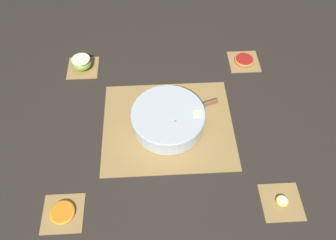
{
  "coord_description": "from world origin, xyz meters",
  "views": [
    {
      "loc": [
        0.04,
        0.67,
        0.96
      ],
      "look_at": [
        0.0,
        0.0,
        0.03
      ],
      "focal_mm": 35.0,
      "sensor_mm": 36.0,
      "label": 1
    }
  ],
  "objects_px": {
    "fruit_salad_bowl": "(168,118)",
    "orange_slice_whole": "(62,212)",
    "paring_knife": "(209,103)",
    "banana_coin_single": "(282,201)",
    "grapefruit_slice": "(244,60)",
    "apple_half": "(82,63)"
  },
  "relations": [
    {
      "from": "orange_slice_whole",
      "to": "fruit_salad_bowl",
      "type": "bearing_deg",
      "value": -137.49
    },
    {
      "from": "banana_coin_single",
      "to": "paring_knife",
      "type": "bearing_deg",
      "value": -65.67
    },
    {
      "from": "apple_half",
      "to": "grapefruit_slice",
      "type": "xyz_separation_m",
      "value": [
        -0.67,
        -0.0,
        -0.02
      ]
    },
    {
      "from": "banana_coin_single",
      "to": "grapefruit_slice",
      "type": "bearing_deg",
      "value": -90.0
    },
    {
      "from": "paring_knife",
      "to": "banana_coin_single",
      "type": "xyz_separation_m",
      "value": [
        -0.18,
        0.39,
        -0.0
      ]
    },
    {
      "from": "fruit_salad_bowl",
      "to": "paring_knife",
      "type": "height_order",
      "value": "fruit_salad_bowl"
    },
    {
      "from": "grapefruit_slice",
      "to": "paring_knife",
      "type": "bearing_deg",
      "value": 51.34
    },
    {
      "from": "apple_half",
      "to": "banana_coin_single",
      "type": "bearing_deg",
      "value": 137.4
    },
    {
      "from": "paring_knife",
      "to": "grapefruit_slice",
      "type": "distance_m",
      "value": 0.28
    },
    {
      "from": "apple_half",
      "to": "orange_slice_whole",
      "type": "relative_size",
      "value": 1.06
    },
    {
      "from": "fruit_salad_bowl",
      "to": "orange_slice_whole",
      "type": "height_order",
      "value": "fruit_salad_bowl"
    },
    {
      "from": "fruit_salad_bowl",
      "to": "paring_knife",
      "type": "bearing_deg",
      "value": -151.2
    },
    {
      "from": "banana_coin_single",
      "to": "grapefruit_slice",
      "type": "relative_size",
      "value": 0.49
    },
    {
      "from": "orange_slice_whole",
      "to": "paring_knife",
      "type": "bearing_deg",
      "value": -141.35
    },
    {
      "from": "fruit_salad_bowl",
      "to": "orange_slice_whole",
      "type": "bearing_deg",
      "value": 42.51
    },
    {
      "from": "banana_coin_single",
      "to": "grapefruit_slice",
      "type": "height_order",
      "value": "grapefruit_slice"
    },
    {
      "from": "fruit_salad_bowl",
      "to": "orange_slice_whole",
      "type": "xyz_separation_m",
      "value": [
        0.33,
        0.31,
        -0.04
      ]
    },
    {
      "from": "fruit_salad_bowl",
      "to": "grapefruit_slice",
      "type": "bearing_deg",
      "value": -137.32
    },
    {
      "from": "orange_slice_whole",
      "to": "banana_coin_single",
      "type": "distance_m",
      "value": 0.67
    },
    {
      "from": "grapefruit_slice",
      "to": "banana_coin_single",
      "type": "bearing_deg",
      "value": 90.0
    },
    {
      "from": "apple_half",
      "to": "grapefruit_slice",
      "type": "relative_size",
      "value": 1.0
    },
    {
      "from": "grapefruit_slice",
      "to": "fruit_salad_bowl",
      "type": "bearing_deg",
      "value": 42.68
    }
  ]
}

